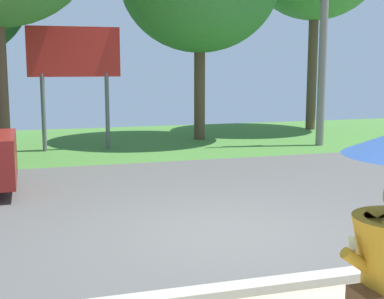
{
  "coord_description": "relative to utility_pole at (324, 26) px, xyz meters",
  "views": [
    {
      "loc": [
        -2.65,
        -7.09,
        2.43
      ],
      "look_at": [
        -0.18,
        1.0,
        1.1
      ],
      "focal_mm": 50.39,
      "sensor_mm": 36.0,
      "label": 1
    }
  ],
  "objects": [
    {
      "name": "ground_plane",
      "position": [
        -5.84,
        -4.44,
        -3.61
      ],
      "size": [
        40.0,
        22.0,
        0.2
      ],
      "color": "#565451"
    },
    {
      "name": "utility_pole",
      "position": [
        0.0,
        0.0,
        0.0
      ],
      "size": [
        1.8,
        0.24,
        6.77
      ],
      "color": "gray",
      "rests_on": "ground_plane"
    },
    {
      "name": "roadside_billboard",
      "position": [
        -7.19,
        1.24,
        -1.01
      ],
      "size": [
        2.6,
        0.12,
        3.5
      ],
      "color": "slate",
      "rests_on": "ground_plane"
    }
  ]
}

